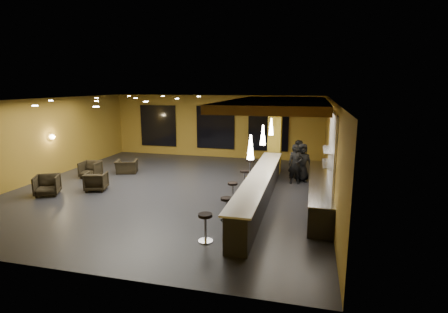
% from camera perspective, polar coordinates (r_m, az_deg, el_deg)
% --- Properties ---
extents(floor, '(12.00, 13.00, 0.10)m').
position_cam_1_polar(floor, '(14.19, -8.39, -5.34)').
color(floor, black).
rests_on(floor, ground).
extents(ceiling, '(12.00, 13.00, 0.10)m').
position_cam_1_polar(ceiling, '(13.59, -8.84, 9.33)').
color(ceiling, black).
extents(wall_back, '(12.00, 0.10, 3.50)m').
position_cam_1_polar(wall_back, '(19.92, -1.34, 4.95)').
color(wall_back, olive).
rests_on(wall_back, floor).
extents(wall_front, '(12.00, 0.10, 3.50)m').
position_cam_1_polar(wall_front, '(8.29, -26.34, -5.79)').
color(wall_front, olive).
rests_on(wall_front, floor).
extents(wall_left, '(0.10, 13.00, 3.50)m').
position_cam_1_polar(wall_left, '(17.04, -27.76, 2.48)').
color(wall_left, olive).
rests_on(wall_left, floor).
extents(wall_right, '(0.10, 13.00, 3.50)m').
position_cam_1_polar(wall_right, '(12.75, 17.36, 0.65)').
color(wall_right, olive).
rests_on(wall_right, floor).
extents(wood_soffit, '(3.60, 8.00, 0.28)m').
position_cam_1_polar(wood_soffit, '(13.60, 8.82, 8.53)').
color(wood_soffit, brown).
rests_on(wood_soffit, ceiling).
extents(window_left, '(2.20, 0.06, 2.40)m').
position_cam_1_polar(window_left, '(21.02, -10.69, 4.97)').
color(window_left, black).
rests_on(window_left, wall_back).
extents(window_center, '(2.20, 0.06, 2.40)m').
position_cam_1_polar(window_center, '(19.82, -1.42, 4.77)').
color(window_center, black).
rests_on(window_center, wall_back).
extents(window_right, '(2.20, 0.06, 2.40)m').
position_cam_1_polar(window_right, '(19.24, 7.25, 4.48)').
color(window_right, black).
rests_on(window_right, wall_back).
extents(tile_backsplash, '(0.06, 3.20, 2.40)m').
position_cam_1_polar(tile_backsplash, '(11.72, 17.25, 0.97)').
color(tile_backsplash, white).
rests_on(tile_backsplash, wall_right).
extents(bar_counter, '(0.60, 8.00, 1.00)m').
position_cam_1_polar(bar_counter, '(12.16, 5.85, -5.46)').
color(bar_counter, black).
rests_on(bar_counter, floor).
extents(bar_top, '(0.78, 8.10, 0.05)m').
position_cam_1_polar(bar_top, '(12.02, 5.90, -3.07)').
color(bar_top, white).
rests_on(bar_top, bar_counter).
extents(prep_counter, '(0.70, 6.00, 0.86)m').
position_cam_1_polar(prep_counter, '(12.56, 15.29, -5.60)').
color(prep_counter, black).
rests_on(prep_counter, floor).
extents(prep_top, '(0.72, 6.00, 0.03)m').
position_cam_1_polar(prep_top, '(12.43, 15.40, -3.60)').
color(prep_top, silver).
rests_on(prep_top, prep_counter).
extents(wall_shelf_lower, '(0.30, 1.50, 0.03)m').
position_cam_1_polar(wall_shelf_lower, '(11.59, 16.49, -1.11)').
color(wall_shelf_lower, silver).
rests_on(wall_shelf_lower, wall_right).
extents(wall_shelf_upper, '(0.30, 1.50, 0.03)m').
position_cam_1_polar(wall_shelf_upper, '(11.51, 16.61, 1.07)').
color(wall_shelf_upper, silver).
rests_on(wall_shelf_upper, wall_right).
extents(column, '(0.60, 0.60, 3.50)m').
position_cam_1_polar(column, '(16.36, 8.30, 3.38)').
color(column, '#A38724').
rests_on(column, floor).
extents(wall_sconce, '(0.22, 0.22, 0.22)m').
position_cam_1_polar(wall_sconce, '(17.29, -26.26, 2.91)').
color(wall_sconce, '#FFE5B2').
rests_on(wall_sconce, wall_left).
extents(pendant_0, '(0.20, 0.20, 0.70)m').
position_cam_1_polar(pendant_0, '(9.80, 4.36, 1.55)').
color(pendant_0, white).
rests_on(pendant_0, wood_soffit).
extents(pendant_1, '(0.20, 0.20, 0.70)m').
position_cam_1_polar(pendant_1, '(12.25, 6.37, 3.52)').
color(pendant_1, white).
rests_on(pendant_1, wood_soffit).
extents(pendant_2, '(0.20, 0.20, 0.70)m').
position_cam_1_polar(pendant_2, '(14.71, 7.71, 4.84)').
color(pendant_2, white).
rests_on(pendant_2, wood_soffit).
extents(staff_a, '(0.67, 0.51, 1.67)m').
position_cam_1_polar(staff_a, '(14.78, 11.59, -1.23)').
color(staff_a, black).
rests_on(staff_a, floor).
extents(staff_b, '(0.93, 0.78, 1.73)m').
position_cam_1_polar(staff_b, '(15.45, 12.18, -0.59)').
color(staff_b, black).
rests_on(staff_b, floor).
extents(staff_c, '(0.90, 0.69, 1.65)m').
position_cam_1_polar(staff_c, '(15.19, 12.63, -0.96)').
color(staff_c, black).
rests_on(staff_c, floor).
extents(armchair_a, '(1.12, 1.13, 0.77)m').
position_cam_1_polar(armchair_a, '(14.66, -26.91, -4.19)').
color(armchair_a, black).
rests_on(armchair_a, floor).
extents(armchair_b, '(0.97, 0.98, 0.72)m').
position_cam_1_polar(armchair_b, '(14.56, -20.14, -3.82)').
color(armchair_b, black).
rests_on(armchair_b, floor).
extents(armchair_c, '(0.85, 0.88, 0.73)m').
position_cam_1_polar(armchair_c, '(16.66, -20.97, -1.98)').
color(armchair_c, black).
rests_on(armchair_c, floor).
extents(armchair_d, '(1.16, 1.09, 0.62)m').
position_cam_1_polar(armchair_d, '(16.96, -15.60, -1.60)').
color(armchair_d, black).
rests_on(armchair_d, floor).
extents(bar_stool_0, '(0.39, 0.39, 0.77)m').
position_cam_1_polar(bar_stool_0, '(9.31, -3.07, -10.92)').
color(bar_stool_0, silver).
rests_on(bar_stool_0, floor).
extents(bar_stool_1, '(0.38, 0.38, 0.74)m').
position_cam_1_polar(bar_stool_1, '(10.62, 0.41, -8.10)').
color(bar_stool_1, silver).
rests_on(bar_stool_1, floor).
extents(bar_stool_2, '(0.37, 0.37, 0.72)m').
position_cam_1_polar(bar_stool_2, '(12.26, 1.41, -5.45)').
color(bar_stool_2, silver).
rests_on(bar_stool_2, floor).
extents(bar_stool_3, '(0.38, 0.38, 0.75)m').
position_cam_1_polar(bar_stool_3, '(13.88, 3.32, -3.36)').
color(bar_stool_3, silver).
rests_on(bar_stool_3, floor).
extents(bar_stool_4, '(0.40, 0.40, 0.79)m').
position_cam_1_polar(bar_stool_4, '(15.57, 4.29, -1.60)').
color(bar_stool_4, silver).
rests_on(bar_stool_4, floor).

